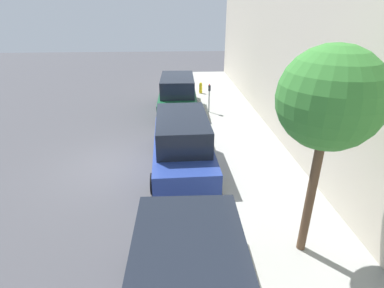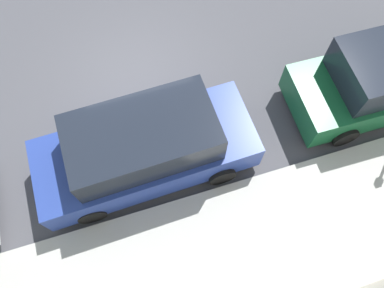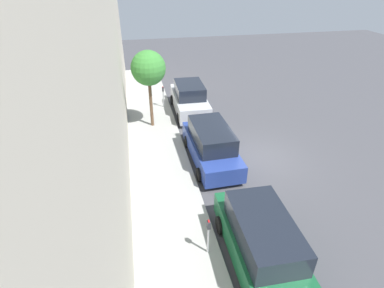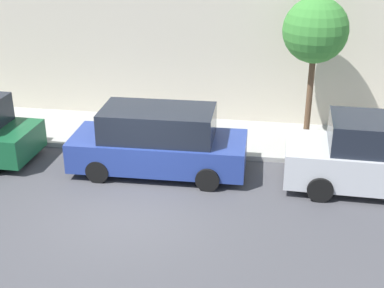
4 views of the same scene
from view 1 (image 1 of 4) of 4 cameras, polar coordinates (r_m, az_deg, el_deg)
name	(u,v)px [view 1 (image 1 of 4)]	position (r m, az deg, el deg)	size (l,w,h in m)	color
ground_plane	(115,166)	(11.02, -14.37, -4.14)	(60.00, 60.00, 0.00)	#424247
sidewalk	(253,160)	(11.13, 11.58, -3.09)	(2.94, 32.00, 0.15)	#9E9E99
parked_minivan_second	(182,144)	(10.19, -1.85, 0.05)	(2.02, 4.94, 1.90)	navy
parked_minivan_third	(178,95)	(16.04, -2.77, 9.31)	(2.02, 4.94, 1.90)	#14512D
parking_meter_far	(209,95)	(15.53, 3.31, 9.25)	(0.11, 0.15, 1.46)	#ADADB2
street_tree	(330,100)	(5.99, 24.73, 7.64)	(1.93, 1.93, 4.48)	brown
fire_hydrant	(201,88)	(19.30, 1.67, 10.66)	(0.20, 0.20, 0.69)	gold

